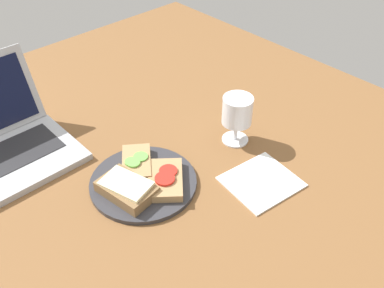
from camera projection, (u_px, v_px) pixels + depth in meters
wooden_table at (148, 169)px, 98.67cm from camera, size 140.00×140.00×3.00cm
plate at (143, 182)px, 92.45cm from camera, size 23.15×23.15×1.04cm
sandwich_with_cucumber at (136, 163)px, 94.85cm from camera, size 11.58×12.57×2.55cm
sandwich_with_cheese at (127, 188)px, 88.17cm from camera, size 9.26×12.89×3.27cm
sandwich_with_tomato at (165, 179)px, 90.97cm from camera, size 13.17×13.67×2.40cm
wine_glass at (237, 113)px, 99.50cm from camera, size 7.13×7.13×12.19cm
napkin at (261, 182)px, 93.07cm from camera, size 16.48×15.31×0.40cm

